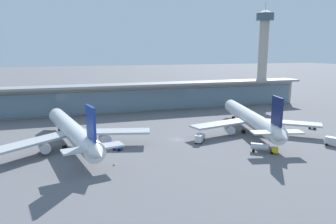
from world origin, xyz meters
The scene contains 12 objects.
ground_plane centered at (0.00, 0.00, 0.00)m, with size 1200.00×1200.00×0.00m, color slate.
airliner_left_stand centered at (-37.26, 2.19, 5.69)m, with size 51.16×67.45×18.08m.
airliner_centre_stand centered at (31.89, 0.89, 5.69)m, with size 50.85×67.19×18.08m.
service_truck_near_nose_blue centered at (-23.28, -6.27, 0.87)m, with size 3.30×3.10×2.05m.
service_truck_under_wing_white centered at (6.61, -5.99, 1.69)m, with size 6.16×7.25×3.10m.
service_truck_mid_apron_white centered at (60.13, -2.45, 0.87)m, with size 3.08×3.31×2.05m.
service_truck_by_tail_red centered at (-46.76, -0.98, 0.87)m, with size 2.19×3.12×2.05m.
service_truck_on_taxiway_blue centered at (49.24, -24.89, 1.69)m, with size 5.49×7.52×3.10m.
service_truck_at_far_stand_yellow centered at (21.64, -22.91, 1.71)m, with size 8.29×6.85×2.95m.
terminal_building centered at (0.00, 59.48, 7.87)m, with size 195.50×12.80×15.20m.
control_tower centered at (94.45, 86.47, 35.80)m, with size 12.00×12.00×65.48m.
safety_cone_alpha centered at (-26.45, -20.09, 0.32)m, with size 0.62×0.62×0.70m.
Camera 1 is at (-37.24, -105.80, 32.65)m, focal length 33.18 mm.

